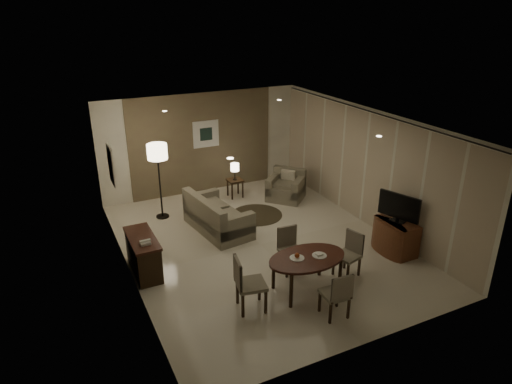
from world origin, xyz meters
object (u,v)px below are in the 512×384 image
side_table (235,188)px  floor_lamp (160,182)px  chair_near (335,293)px  dining_table (306,274)px  sofa (218,213)px  chair_far (291,251)px  chair_left (251,284)px  tv_cabinet (396,236)px  chair_right (347,255)px  armchair (286,185)px  console_desk (144,255)px

side_table → floor_lamp: 2.25m
chair_near → dining_table: bearing=-84.1°
sofa → side_table: sofa is taller
sofa → side_table: size_ratio=3.65×
chair_far → sofa: bearing=108.6°
chair_left → tv_cabinet: bearing=-72.4°
chair_right → chair_far: bearing=-139.4°
sofa → side_table: (1.14, 1.63, -0.18)m
armchair → floor_lamp: floor_lamp is taller
console_desk → floor_lamp: bearing=67.0°
dining_table → chair_near: bearing=-87.4°
sofa → dining_table: bearing=-177.4°
chair_near → chair_right: 1.29m
dining_table → chair_left: bearing=-177.6°
floor_lamp → chair_far: bearing=-65.4°
sofa → armchair: sofa is taller
chair_right → sofa: chair_right is taller
sofa → floor_lamp: size_ratio=0.97×
chair_near → chair_far: size_ratio=0.98×
floor_lamp → side_table: bearing=10.6°
dining_table → chair_far: 0.69m
armchair → tv_cabinet: bearing=-31.7°
tv_cabinet → chair_far: 2.35m
armchair → side_table: 1.37m
side_table → chair_near: bearing=-95.9°
dining_table → sofa: (-0.54, 2.92, 0.08)m
dining_table → chair_left: chair_left is taller
chair_far → chair_right: size_ratio=1.02×
armchair → side_table: bearing=-165.7°
floor_lamp → sofa: bearing=-51.9°
chair_right → armchair: chair_right is taller
chair_near → chair_far: chair_far is taller
chair_far → sofa: chair_far is taller
console_desk → side_table: 4.07m
tv_cabinet → side_table: tv_cabinet is taller
console_desk → chair_left: (1.36, -1.94, 0.11)m
chair_right → sofa: (-1.49, 2.83, -0.01)m
console_desk → armchair: bearing=24.6°
chair_far → chair_right: bearing=-30.9°
armchair → chair_near: bearing=-63.0°
chair_far → side_table: 3.91m
tv_cabinet → side_table: (-1.82, 4.17, -0.11)m
dining_table → sofa: 2.98m
chair_right → chair_near: bearing=-60.7°
tv_cabinet → side_table: size_ratio=1.84×
dining_table → chair_right: bearing=5.5°
tv_cabinet → chair_right: size_ratio=1.05×
console_desk → tv_cabinet: (4.89, -1.50, -0.03)m
console_desk → armchair: 4.63m
tv_cabinet → chair_far: bearing=172.8°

